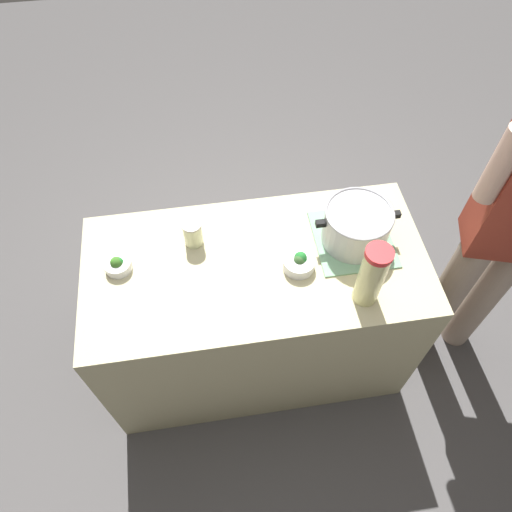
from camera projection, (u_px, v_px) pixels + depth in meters
ground_plane at (256, 351)px, 2.63m from camera, size 8.00×8.00×0.00m
counter_slab at (256, 314)px, 2.28m from camera, size 1.39×0.68×0.85m
dish_cloth at (353, 239)px, 1.99m from camera, size 0.32×0.33×0.01m
cooking_pot at (357, 225)px, 1.92m from camera, size 0.34×0.27×0.17m
lemonade_pitcher at (372, 275)px, 1.72m from camera, size 0.10×0.10×0.29m
mason_jar at (193, 233)px, 1.94m from camera, size 0.08×0.08×0.12m
broccoli_bowl_front at (299, 262)px, 1.89m from camera, size 0.12×0.12×0.08m
broccoli_bowl_center at (118, 264)px, 1.89m from camera, size 0.11×0.11×0.07m
person_cook at (509, 234)px, 1.91m from camera, size 0.50×0.29×1.69m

